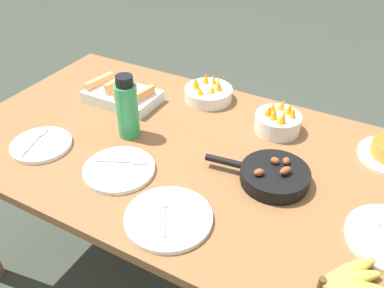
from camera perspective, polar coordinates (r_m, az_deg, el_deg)
name	(u,v)px	position (r m, az deg, el deg)	size (l,w,h in m)	color
ground_plane	(192,277)	(2.05, 0.00, -18.23)	(14.00, 14.00, 0.00)	#383D33
dining_table	(192,169)	(1.55, 0.00, -3.55)	(1.80, 0.99, 0.77)	brown
banana_bunch	(353,287)	(1.15, 21.66, -18.14)	(0.21, 0.18, 0.04)	gold
melon_tray	(122,95)	(1.80, -9.75, 6.76)	(0.31, 0.19, 0.10)	silver
skillet	(273,175)	(1.37, 11.35, -4.35)	(0.36, 0.23, 0.08)	black
empty_plate_near_front	(119,169)	(1.42, -10.18, -3.53)	(0.25, 0.25, 0.02)	silver
empty_plate_far_left	(41,145)	(1.61, -20.40, -0.10)	(0.22, 0.22, 0.02)	silver
empty_plate_mid_edge	(168,218)	(1.24, -3.32, -10.34)	(0.27, 0.27, 0.02)	silver
fruit_bowl_mango	(208,93)	(1.79, 2.27, 7.23)	(0.21, 0.21, 0.11)	silver
fruit_bowl_citrus	(278,121)	(1.61, 11.97, 3.17)	(0.18, 0.18, 0.13)	silver
water_bottle	(127,108)	(1.53, -9.09, 4.98)	(0.08, 0.08, 0.25)	#2D9351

